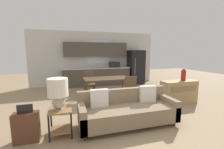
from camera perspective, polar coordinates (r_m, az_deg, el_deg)
name	(u,v)px	position (r m, az deg, el deg)	size (l,w,h in m)	color
ground_plane	(132,122)	(3.79, 7.46, -17.62)	(20.00, 20.00, 0.00)	#9E8460
wall_back	(96,58)	(7.87, -6.28, 6.13)	(6.40, 0.07, 2.70)	silver
kitchen_counter	(97,69)	(7.61, -5.70, 2.20)	(3.36, 0.65, 2.15)	#4C443D
refrigerator	(136,67)	(8.15, 9.04, 2.86)	(0.76, 0.78, 1.78)	black
dining_table	(107,80)	(5.28, -2.02, -2.05)	(1.59, 0.81, 0.77)	brown
couch	(127,110)	(3.59, 5.67, -13.35)	(2.22, 0.80, 0.84)	#3D2D1E
side_table	(61,118)	(3.27, -18.99, -15.39)	(0.44, 0.44, 0.55)	olive
table_lamp	(58,91)	(3.09, -19.90, -5.89)	(0.39, 0.39, 0.62)	#B2A893
credenza	(179,92)	(5.40, 24.06, -6.12)	(1.17, 0.43, 0.75)	tan
vase	(183,75)	(5.39, 25.56, -0.26)	(0.15, 0.15, 0.38)	maroon
dining_chair_near_right	(129,89)	(4.78, 6.38, -5.51)	(0.46, 0.46, 0.94)	brown
dining_chair_far_left	(89,82)	(5.95, -8.59, -2.78)	(0.44, 0.44, 0.94)	brown
suitcase	(26,127)	(3.34, -29.80, -16.99)	(0.44, 0.22, 0.72)	brown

